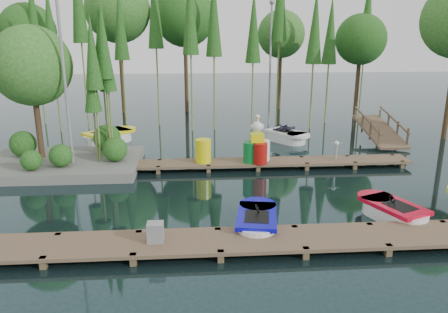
{
  "coord_description": "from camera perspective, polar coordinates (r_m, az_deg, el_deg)",
  "views": [
    {
      "loc": [
        -0.64,
        -14.83,
        5.54
      ],
      "look_at": [
        0.5,
        0.5,
        1.1
      ],
      "focal_mm": 35.0,
      "sensor_mm": 36.0,
      "label": 1
    }
  ],
  "objects": [
    {
      "name": "ground_plane",
      "position": [
        15.84,
        -1.67,
        -4.36
      ],
      "size": [
        90.0,
        90.0,
        0.0
      ],
      "primitive_type": "plane",
      "color": "#1C3235"
    },
    {
      "name": "boat_blue",
      "position": [
        12.72,
        4.31,
        -8.56
      ],
      "size": [
        1.52,
        2.61,
        0.83
      ],
      "rotation": [
        0.0,
        0.0,
        -0.18
      ],
      "color": "white",
      "rests_on": "ground"
    },
    {
      "name": "seagull_post",
      "position": [
        18.94,
        14.47,
        1.22
      ],
      "size": [
        0.5,
        0.27,
        0.8
      ],
      "color": "gray",
      "rests_on": "far_dock"
    },
    {
      "name": "island",
      "position": [
        19.13,
        -21.64,
        7.92
      ],
      "size": [
        6.2,
        4.2,
        6.75
      ],
      "color": "slate",
      "rests_on": "ground"
    },
    {
      "name": "lamp_rear",
      "position": [
        26.27,
        6.09,
        13.24
      ],
      "size": [
        0.3,
        0.3,
        7.25
      ],
      "color": "gray",
      "rests_on": "ground"
    },
    {
      "name": "yellow_barrel",
      "position": [
        17.98,
        -2.73,
        0.74
      ],
      "size": [
        0.64,
        0.64,
        0.96
      ],
      "primitive_type": "cylinder",
      "color": "yellow",
      "rests_on": "far_dock"
    },
    {
      "name": "lamp_island",
      "position": [
        18.04,
        -20.26,
        11.08
      ],
      "size": [
        0.3,
        0.3,
        7.25
      ],
      "color": "gray",
      "rests_on": "ground"
    },
    {
      "name": "boat_white_far",
      "position": [
        22.84,
        8.13,
        2.62
      ],
      "size": [
        2.48,
        2.79,
        1.23
      ],
      "rotation": [
        0.0,
        0.0,
        -0.24
      ],
      "color": "white",
      "rests_on": "ground"
    },
    {
      "name": "far_dock",
      "position": [
        18.2,
        1.1,
        -0.86
      ],
      "size": [
        15.0,
        1.2,
        0.5
      ],
      "color": "brown",
      "rests_on": "ground"
    },
    {
      "name": "boat_red",
      "position": [
        14.34,
        21.18,
        -6.76
      ],
      "size": [
        1.95,
        2.66,
        0.82
      ],
      "rotation": [
        0.0,
        0.0,
        0.4
      ],
      "color": "white",
      "rests_on": "ground"
    },
    {
      "name": "utility_cabinet",
      "position": [
        11.51,
        -8.94,
        -9.74
      ],
      "size": [
        0.42,
        0.36,
        0.52
      ],
      "primitive_type": "cube",
      "color": "gray",
      "rests_on": "near_dock"
    },
    {
      "name": "tree_screen",
      "position": [
        25.47,
        -7.74,
        17.27
      ],
      "size": [
        34.42,
        18.53,
        10.31
      ],
      "color": "#412E1B",
      "rests_on": "ground"
    },
    {
      "name": "ramp",
      "position": [
        23.93,
        19.65,
        3.22
      ],
      "size": [
        1.5,
        3.94,
        1.49
      ],
      "color": "brown",
      "rests_on": "ground"
    },
    {
      "name": "drum_cluster",
      "position": [
        18.0,
        4.43,
        1.07
      ],
      "size": [
        1.15,
        1.06,
        1.99
      ],
      "color": "#0B6A27",
      "rests_on": "far_dock"
    },
    {
      "name": "near_dock",
      "position": [
        11.63,
        -0.65,
        -11.04
      ],
      "size": [
        18.0,
        1.5,
        0.5
      ],
      "color": "brown",
      "rests_on": "ground"
    },
    {
      "name": "boat_yellow_far",
      "position": [
        23.12,
        -14.84,
        2.49
      ],
      "size": [
        3.02,
        2.96,
        1.46
      ],
      "rotation": [
        0.0,
        0.0,
        0.41
      ],
      "color": "white",
      "rests_on": "ground"
    }
  ]
}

